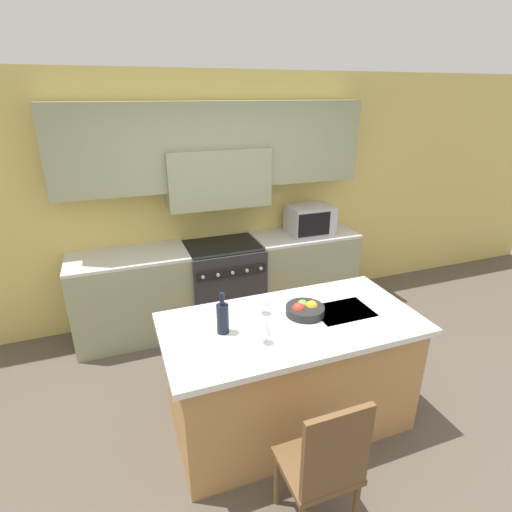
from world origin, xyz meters
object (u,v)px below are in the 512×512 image
(island_chair, at_px, (325,464))
(wine_glass_far, at_px, (264,301))
(range_stove, at_px, (224,284))
(fruit_bowl, at_px, (305,309))
(microwave, at_px, (310,220))
(wine_glass_near, at_px, (265,329))
(wine_bottle, at_px, (223,318))

(island_chair, height_order, wine_glass_far, wine_glass_far)
(range_stove, xyz_separation_m, fruit_bowl, (0.18, -1.62, 0.50))
(range_stove, bearing_deg, island_chair, -93.26)
(range_stove, bearing_deg, fruit_bowl, -83.72)
(microwave, height_order, wine_glass_near, microwave)
(island_chair, relative_size, fruit_bowl, 3.45)
(range_stove, distance_m, microwave, 1.24)
(range_stove, distance_m, wine_glass_near, 1.96)
(wine_bottle, bearing_deg, fruit_bowl, 2.17)
(range_stove, xyz_separation_m, wine_glass_near, (-0.24, -1.86, 0.57))
(island_chair, xyz_separation_m, fruit_bowl, (0.32, 0.94, 0.42))
(fruit_bowl, bearing_deg, wine_glass_near, -149.61)
(wine_bottle, xyz_separation_m, fruit_bowl, (0.64, 0.02, -0.08))
(microwave, relative_size, island_chair, 0.50)
(microwave, height_order, wine_bottle, microwave)
(microwave, bearing_deg, island_chair, -115.15)
(wine_bottle, height_order, fruit_bowl, wine_bottle)
(island_chair, bearing_deg, wine_glass_near, 97.46)
(range_stove, height_order, island_chair, island_chair)
(wine_bottle, distance_m, fruit_bowl, 0.65)
(island_chair, height_order, wine_bottle, wine_bottle)
(microwave, bearing_deg, wine_bottle, -132.59)
(microwave, height_order, wine_glass_far, microwave)
(range_stove, height_order, fruit_bowl, fruit_bowl)
(microwave, relative_size, fruit_bowl, 1.72)
(wine_glass_near, height_order, fruit_bowl, wine_glass_near)
(wine_bottle, height_order, wine_glass_near, wine_bottle)
(range_stove, height_order, wine_glass_far, wine_glass_far)
(range_stove, bearing_deg, wine_glass_far, -94.14)
(wine_glass_far, bearing_deg, island_chair, -91.99)
(wine_glass_near, bearing_deg, wine_glass_far, 70.30)
(wine_glass_near, distance_m, wine_glass_far, 0.38)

